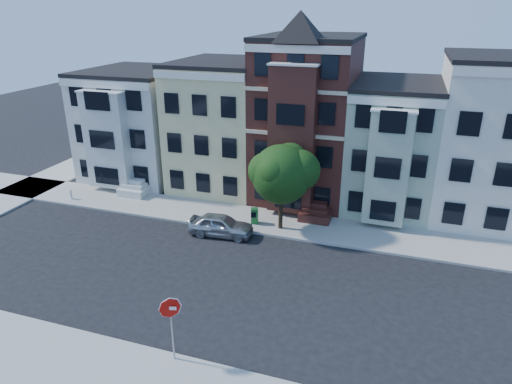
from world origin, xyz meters
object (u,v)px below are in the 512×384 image
(parked_car, at_px, (221,225))
(fire_hydrant, at_px, (71,195))
(street_tree, at_px, (281,178))
(stop_sign, at_px, (172,325))
(newspaper_box, at_px, (255,216))

(parked_car, distance_m, fire_hydrant, 13.51)
(street_tree, relative_size, stop_sign, 2.06)
(street_tree, xyz_separation_m, fire_hydrant, (-16.96, -0.26, -3.33))
(newspaper_box, bearing_deg, parked_car, -146.56)
(newspaper_box, height_order, fire_hydrant, newspaper_box)
(stop_sign, bearing_deg, parked_car, 85.56)
(parked_car, relative_size, fire_hydrant, 7.33)
(stop_sign, bearing_deg, fire_hydrant, 123.34)
(street_tree, relative_size, fire_hydrant, 12.24)
(street_tree, height_order, fire_hydrant, street_tree)
(street_tree, height_order, stop_sign, street_tree)
(stop_sign, bearing_deg, newspaper_box, 76.83)
(parked_car, height_order, stop_sign, stop_sign)
(street_tree, height_order, newspaper_box, street_tree)
(fire_hydrant, bearing_deg, stop_sign, -39.69)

